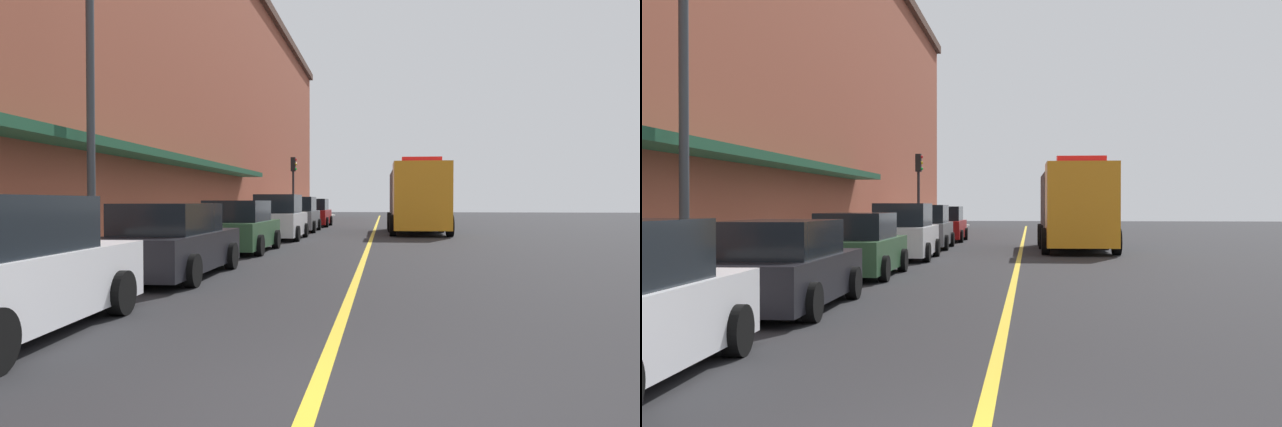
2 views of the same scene
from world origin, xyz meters
TOP-DOWN VIEW (x-y plane):
  - ground_plane at (0.00, 25.00)m, footprint 112.00×112.00m
  - sidewalk_left at (-6.20, 25.00)m, footprint 2.40×70.00m
  - lane_center_stripe at (0.00, 25.00)m, footprint 0.16×70.00m
  - brick_building_left at (-13.19, 24.00)m, footprint 12.75×64.00m
  - parked_car_1 at (-3.94, 7.50)m, footprint 2.07×4.75m
  - parked_car_2 at (-4.05, 13.60)m, footprint 2.10×4.42m
  - parked_car_3 at (-3.91, 19.75)m, footprint 2.15×4.42m
  - parked_car_4 at (-3.94, 25.98)m, footprint 2.02×4.67m
  - parked_car_5 at (-3.92, 32.32)m, footprint 2.02×4.47m
  - utility_truck at (2.21, 25.47)m, footprint 3.01×8.48m
  - parking_meter_0 at (-5.35, 15.56)m, footprint 0.14×0.18m
  - parking_meter_1 at (-5.35, 8.50)m, footprint 0.14×0.18m
  - parking_meter_2 at (-5.35, 25.06)m, footprint 0.14×0.18m
  - street_lamp_left at (-5.95, 7.87)m, footprint 0.44×0.44m
  - traffic_light_near at (-5.29, 32.09)m, footprint 0.38×0.36m

SIDE VIEW (x-z plane):
  - ground_plane at x=0.00m, z-range 0.00..0.00m
  - lane_center_stripe at x=0.00m, z-range 0.00..0.01m
  - sidewalk_left at x=-6.20m, z-range 0.00..0.15m
  - parked_car_1 at x=-3.94m, z-range -0.04..1.54m
  - parked_car_2 at x=-4.05m, z-range -0.05..1.60m
  - parked_car_5 at x=-3.92m, z-range -0.06..1.72m
  - parked_car_4 at x=-3.94m, z-range -0.07..1.79m
  - parked_car_3 at x=-3.91m, z-range -0.07..1.84m
  - parking_meter_0 at x=-5.35m, z-range 0.39..1.72m
  - parking_meter_1 at x=-5.35m, z-range 0.39..1.72m
  - parking_meter_2 at x=-5.35m, z-range 0.39..1.72m
  - utility_truck at x=2.21m, z-range -0.09..3.57m
  - traffic_light_near at x=-5.29m, z-range 1.01..5.31m
  - street_lamp_left at x=-5.95m, z-range 0.93..7.87m
  - brick_building_left at x=-13.19m, z-range 0.01..15.05m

